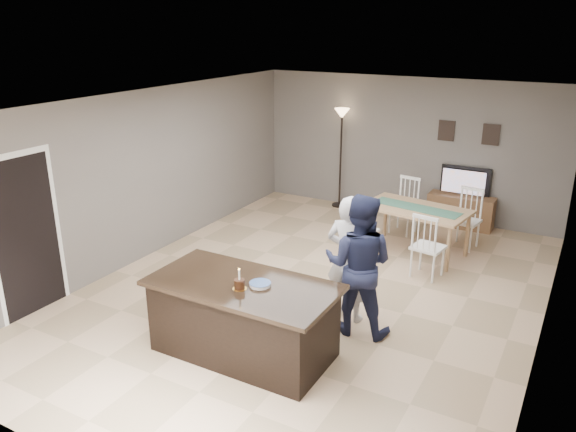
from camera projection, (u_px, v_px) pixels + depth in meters
The scene contains 14 objects.
floor at pixel (313, 291), 8.10m from camera, with size 8.00×8.00×0.00m, color tan.
room_shell at pixel (315, 179), 7.54m from camera, with size 8.00×8.00×8.00m.
kitchen_island at pixel (244, 318), 6.46m from camera, with size 2.15×1.10×0.90m.
tv_console at pixel (460, 211), 10.55m from camera, with size 1.20×0.40×0.60m, color brown.
television at pixel (464, 181), 10.43m from camera, with size 0.91×0.12×0.53m, color black.
tv_screen_glow at pixel (463, 182), 10.36m from camera, with size 0.78×0.78×0.00m, color #CD6616.
picture_frames at pixel (468, 133), 10.27m from camera, with size 1.10×0.02×0.38m.
doorway at pixel (25, 222), 7.16m from camera, with size 0.00×2.10×2.65m.
woman at pixel (349, 259), 7.12m from camera, with size 0.61×0.40×1.67m, color silver.
man at pixel (359, 265), 6.80m from camera, with size 0.87×0.68×1.79m, color #1C213E.
birthday_cake at pixel (239, 284), 6.16m from camera, with size 0.16×0.16×0.25m.
plate_stack at pixel (260, 284), 6.25m from camera, with size 0.24×0.24×0.04m.
dining_table at pixel (416, 216), 9.24m from camera, with size 1.87×2.11×1.02m.
floor_lamp at pixel (341, 131), 11.30m from camera, with size 0.30×0.30×2.04m.
Camera 1 is at (3.23, -6.54, 3.70)m, focal length 35.00 mm.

